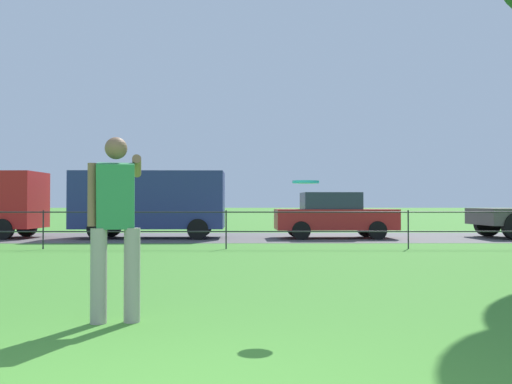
{
  "coord_description": "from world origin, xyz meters",
  "views": [
    {
      "loc": [
        0.67,
        -3.04,
        1.17
      ],
      "look_at": [
        0.74,
        7.08,
        1.38
      ],
      "focal_mm": 39.84,
      "sensor_mm": 36.0,
      "label": 1
    }
  ],
  "objects_px": {
    "person_thrower": "(116,222)",
    "car_red_far_left": "(334,215)",
    "frisbee": "(306,182)",
    "panel_van_far_right": "(150,201)"
  },
  "relations": [
    {
      "from": "person_thrower",
      "to": "frisbee",
      "type": "distance_m",
      "value": 1.93
    },
    {
      "from": "panel_van_far_right",
      "to": "car_red_far_left",
      "type": "xyz_separation_m",
      "value": [
        6.2,
        -0.09,
        -0.49
      ]
    },
    {
      "from": "person_thrower",
      "to": "car_red_far_left",
      "type": "bearing_deg",
      "value": 73.09
    },
    {
      "from": "person_thrower",
      "to": "frisbee",
      "type": "relative_size",
      "value": 5.89
    },
    {
      "from": "person_thrower",
      "to": "car_red_far_left",
      "type": "height_order",
      "value": "person_thrower"
    },
    {
      "from": "frisbee",
      "to": "car_red_far_left",
      "type": "xyz_separation_m",
      "value": [
        2.21,
        13.41,
        -0.61
      ]
    },
    {
      "from": "person_thrower",
      "to": "panel_van_far_right",
      "type": "bearing_deg",
      "value": 98.77
    },
    {
      "from": "person_thrower",
      "to": "car_red_far_left",
      "type": "xyz_separation_m",
      "value": [
        4.1,
        13.49,
        -0.21
      ]
    },
    {
      "from": "panel_van_far_right",
      "to": "car_red_far_left",
      "type": "relative_size",
      "value": 1.24
    },
    {
      "from": "panel_van_far_right",
      "to": "car_red_far_left",
      "type": "bearing_deg",
      "value": -0.83
    }
  ]
}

